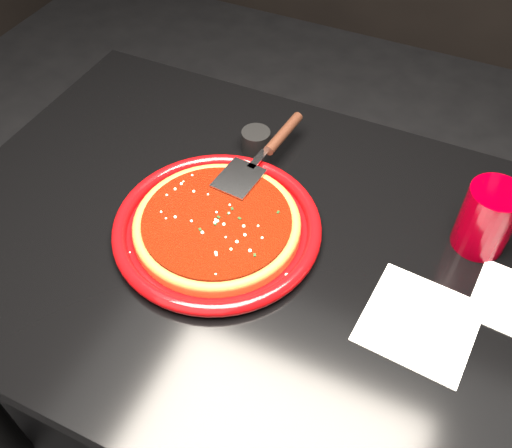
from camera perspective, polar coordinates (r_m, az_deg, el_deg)
The scene contains 12 objects.
floor at distance 1.63m, azimuth 0.98°, elevation -19.34°, with size 4.00×4.00×0.01m, color black.
table at distance 1.29m, azimuth 1.20°, elevation -12.99°, with size 1.20×0.80×0.75m, color black.
plate at distance 0.99m, azimuth -3.90°, elevation -0.33°, with size 0.36×0.36×0.03m, color #810507.
pizza_crust at distance 0.98m, azimuth -3.91°, elevation -0.17°, with size 0.29×0.29×0.01m, color brown.
pizza_crust_rim at distance 0.98m, azimuth -3.93°, elevation 0.11°, with size 0.29×0.29×0.02m, color brown.
pizza_sauce at distance 0.97m, azimuth -3.95°, elevation 0.31°, with size 0.26×0.26×0.01m, color #611104.
parmesan_dusting at distance 0.97m, azimuth -3.97°, elevation 0.60°, with size 0.25×0.25×0.01m, color beige, non-canonical shape.
basil_flecks at distance 0.97m, azimuth -3.97°, elevation 0.55°, with size 0.23×0.23×0.00m, color black, non-canonical shape.
pizza_server at distance 1.07m, azimuth 0.77°, elevation 7.09°, with size 0.08×0.30×0.02m, color silver, non-canonical shape.
cup at distance 1.01m, azimuth 22.11°, elevation 0.51°, with size 0.09×0.09×0.12m, color #78000B.
napkin_a at distance 0.92m, azimuth 16.03°, elevation -9.41°, with size 0.16×0.16×0.00m, color white.
ramekin at distance 1.13m, azimuth -0.01°, elevation 8.34°, with size 0.06×0.06×0.04m, color black.
Camera 1 is at (0.23, -0.56, 1.51)m, focal length 40.00 mm.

